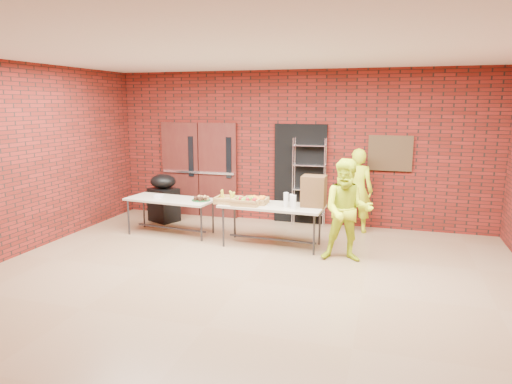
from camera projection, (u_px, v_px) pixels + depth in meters
room at (244, 171)px, 6.27m from camera, size 8.08×7.08×3.28m
double_doors at (199, 170)px, 10.23m from camera, size 1.78×0.12×2.10m
dark_doorway at (300, 174)px, 9.60m from camera, size 1.10×0.06×2.10m
bronze_plaque at (390, 153)px, 8.99m from camera, size 0.85×0.04×0.70m
wire_rack at (309, 182)px, 9.44m from camera, size 0.67×0.22×1.83m
table_left at (170, 201)px, 8.83m from camera, size 1.78×0.89×0.71m
table_right at (272, 208)px, 8.08m from camera, size 1.86×0.85×0.75m
basket_bananas at (229, 200)px, 8.21m from camera, size 0.46×0.36×0.14m
basket_oranges at (255, 200)px, 8.17m from camera, size 0.43×0.34×0.13m
basket_apples at (246, 201)px, 8.05m from camera, size 0.48×0.37×0.15m
muffin_tray at (201, 198)px, 8.64m from camera, size 0.36×0.36×0.09m
napkin_box at (159, 196)px, 8.89m from camera, size 0.17×0.12×0.06m
coffee_dispenser at (314, 191)px, 7.92m from camera, size 0.41×0.37×0.54m
cup_stack_front at (286, 200)px, 7.87m from camera, size 0.09×0.09×0.26m
cup_stack_mid at (294, 202)px, 7.74m from camera, size 0.08×0.08×0.24m
cup_stack_back at (291, 200)px, 7.95m from camera, size 0.07×0.07×0.21m
covered_grill at (164, 198)px, 9.83m from camera, size 0.71×0.66×1.03m
volunteer_woman at (357, 190)px, 8.96m from camera, size 0.65×0.47×1.67m
volunteer_man at (347, 211)px, 7.28m from camera, size 0.87×0.71×1.66m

